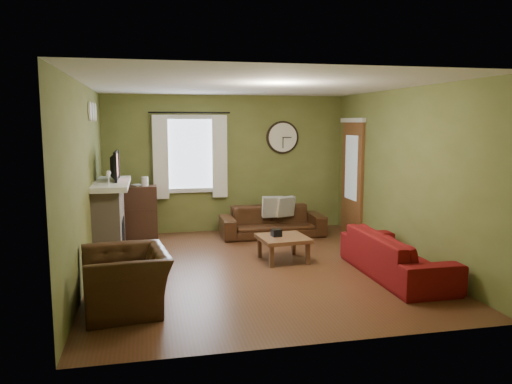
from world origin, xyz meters
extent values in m
cube|color=#54301D|center=(0.00, 0.00, 0.00)|extent=(4.60, 5.20, 0.00)
cube|color=white|center=(0.00, 0.00, 2.60)|extent=(4.60, 5.20, 0.00)
cube|color=olive|center=(-2.30, 0.00, 1.30)|extent=(0.00, 5.20, 2.60)
cube|color=olive|center=(2.30, 0.00, 1.30)|extent=(0.00, 5.20, 2.60)
cube|color=olive|center=(0.00, 2.60, 1.30)|extent=(4.60, 0.00, 2.60)
cube|color=olive|center=(0.00, -2.60, 1.30)|extent=(4.60, 0.00, 2.60)
cube|color=tan|center=(-2.10, 1.15, 0.55)|extent=(0.40, 1.40, 1.10)
cube|color=black|center=(-1.91, 1.15, 0.30)|extent=(0.04, 0.60, 0.55)
cube|color=white|center=(-2.07, 1.15, 1.14)|extent=(0.58, 1.60, 0.08)
imported|color=black|center=(-2.05, 1.30, 1.35)|extent=(0.08, 0.60, 0.35)
cube|color=#994C3F|center=(-1.97, 1.30, 1.41)|extent=(0.02, 0.62, 0.36)
cylinder|color=white|center=(-2.28, 0.80, 2.25)|extent=(0.28, 0.28, 0.03)
cylinder|color=white|center=(-2.28, 1.15, 2.25)|extent=(0.28, 0.28, 0.03)
cylinder|color=white|center=(-2.28, 1.50, 2.25)|extent=(0.28, 0.28, 0.03)
cylinder|color=black|center=(-0.70, 2.48, 2.27)|extent=(0.03, 0.03, 1.50)
cube|color=white|center=(-1.25, 2.48, 1.45)|extent=(0.28, 0.04, 1.55)
cube|color=white|center=(-0.15, 2.48, 1.45)|extent=(0.28, 0.04, 1.55)
cube|color=brown|center=(2.27, 1.85, 1.05)|extent=(0.05, 0.90, 2.10)
imported|color=brown|center=(-1.75, 2.21, 0.96)|extent=(0.25, 0.27, 0.02)
imported|color=#331C0F|center=(0.73, 1.90, 0.28)|extent=(1.90, 0.74, 0.55)
cube|color=gray|center=(0.98, 1.89, 0.55)|extent=(0.38, 0.23, 0.36)
cube|color=gray|center=(0.74, 1.90, 0.55)|extent=(0.39, 0.13, 0.38)
imported|color=#660B0D|center=(1.80, -0.81, 0.30)|extent=(0.80, 2.04, 0.60)
imported|color=#331C0F|center=(-1.76, -1.30, 0.34)|extent=(1.04, 1.16, 0.68)
cube|color=black|center=(0.39, 0.29, 0.40)|extent=(0.16, 0.16, 0.11)
camera|label=1|loc=(-1.48, -6.87, 2.09)|focal=35.00mm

